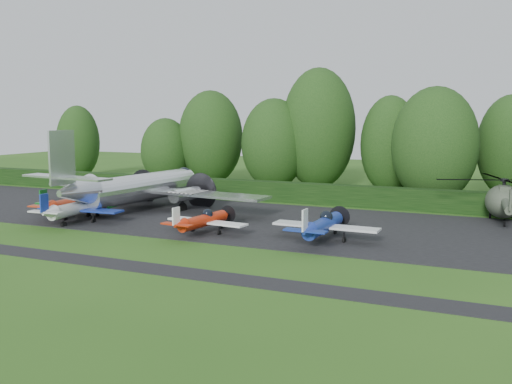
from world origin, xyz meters
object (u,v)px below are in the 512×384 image
at_px(transport_plane, 140,187).
at_px(light_plane_blue, 323,225).
at_px(helicopter, 503,198).
at_px(light_plane_orange, 203,220).
at_px(light_plane_white, 76,208).
at_px(light_plane_red, 72,203).

height_order(transport_plane, light_plane_blue, transport_plane).
distance_m(transport_plane, light_plane_blue, 20.09).
bearing_deg(helicopter, light_plane_orange, -139.58).
bearing_deg(transport_plane, light_plane_white, -105.98).
height_order(transport_plane, helicopter, transport_plane).
height_order(light_plane_blue, helicopter, helicopter).
distance_m(light_plane_blue, helicopter, 17.65).
height_order(light_plane_white, light_plane_blue, light_plane_white).
height_order(light_plane_white, light_plane_orange, light_plane_white).
relative_size(light_plane_white, helicopter, 0.62).
bearing_deg(transport_plane, helicopter, 9.01).
bearing_deg(light_plane_red, helicopter, 26.77).
relative_size(transport_plane, light_plane_orange, 3.59).
bearing_deg(light_plane_blue, light_plane_red, 176.90).
bearing_deg(light_plane_orange, transport_plane, 140.09).
relative_size(light_plane_orange, helicopter, 0.53).
distance_m(light_plane_white, light_plane_blue, 20.55).
bearing_deg(light_plane_orange, helicopter, 29.84).
xyz_separation_m(transport_plane, light_plane_white, (-1.29, -6.99, -0.98)).
bearing_deg(light_plane_blue, light_plane_orange, -174.13).
distance_m(light_plane_red, light_plane_blue, 22.69).
bearing_deg(light_plane_white, light_plane_red, 141.39).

